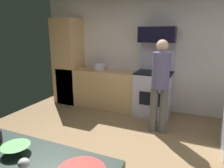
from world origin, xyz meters
name	(u,v)px	position (x,y,z in m)	size (l,w,h in m)	color
ground_plane	(102,160)	(0.00, 0.00, -0.01)	(5.20, 4.80, 0.02)	olive
wall_back	(146,53)	(0.00, 2.34, 1.30)	(5.20, 0.12, 2.60)	silver
lower_cabinet_run	(104,88)	(-0.90, 1.98, 0.45)	(2.40, 0.60, 0.90)	tan
cabinet_column	(69,62)	(-1.90, 1.98, 1.05)	(0.60, 0.60, 2.10)	tan
oven_range	(153,91)	(0.30, 1.98, 0.52)	(0.76, 0.65, 1.57)	#B9B1C8
microwave	(157,35)	(0.30, 2.06, 1.72)	(0.74, 0.38, 0.32)	black
person_cook	(160,82)	(0.56, 1.18, 0.93)	(0.31, 0.30, 1.65)	#525252
mixing_bowl_small	(16,149)	(-0.03, -1.33, 0.93)	(0.21, 0.21, 0.06)	#58A155
wine_glass_far	(24,165)	(0.27, -1.53, 1.02)	(0.07, 0.07, 0.16)	silver
stock_pot	(99,66)	(-1.04, 1.98, 0.98)	(0.30, 0.30, 0.17)	#B7B1C0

